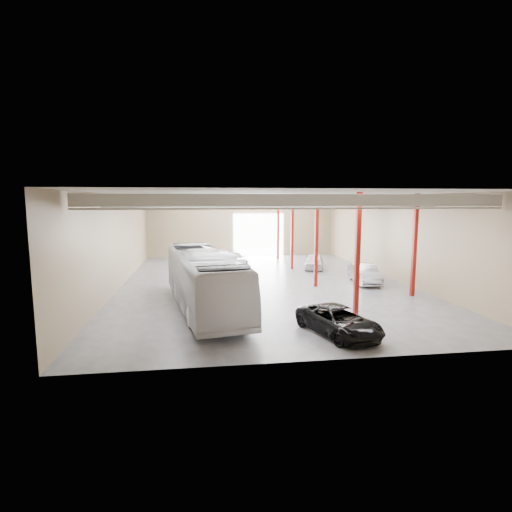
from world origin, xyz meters
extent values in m
cube|color=#444448|center=(0.00, 0.00, 0.00)|extent=(22.00, 32.00, 0.01)
cube|color=beige|center=(0.00, 0.00, 7.00)|extent=(22.00, 32.00, 0.12)
cube|color=#846C53|center=(0.00, 16.00, 3.50)|extent=(22.00, 0.12, 7.00)
cube|color=#846C53|center=(0.00, -16.00, 3.50)|extent=(22.00, 0.12, 7.00)
cube|color=#846C53|center=(-11.00, 0.00, 3.50)|extent=(0.12, 32.00, 7.00)
cube|color=#846C53|center=(11.00, 0.00, 3.50)|extent=(0.12, 32.00, 7.00)
cube|color=white|center=(2.00, 15.85, 2.50)|extent=(6.00, 0.20, 5.00)
cube|color=maroon|center=(3.80, -10.00, 3.50)|extent=(0.25, 0.25, 7.00)
cube|color=maroon|center=(3.80, -2.00, 3.50)|extent=(0.25, 0.25, 7.00)
cube|color=maroon|center=(3.80, 6.00, 3.50)|extent=(0.25, 0.25, 7.00)
cube|color=maroon|center=(3.80, 13.00, 3.50)|extent=(0.25, 0.25, 7.00)
cube|color=maroon|center=(9.50, -6.00, 3.50)|extent=(0.25, 0.25, 7.00)
cube|color=maroon|center=(9.50, 4.00, 3.50)|extent=(0.25, 0.25, 7.00)
cube|color=beige|center=(0.00, -12.00, 6.55)|extent=(21.60, 0.15, 0.60)
cube|color=beige|center=(0.00, -12.00, 6.15)|extent=(21.60, 0.10, 0.10)
cube|color=beige|center=(0.00, -6.00, 6.55)|extent=(21.60, 0.15, 0.60)
cube|color=beige|center=(0.00, -6.00, 6.15)|extent=(21.60, 0.10, 0.10)
cube|color=beige|center=(0.00, 0.00, 6.55)|extent=(21.60, 0.15, 0.60)
cube|color=beige|center=(0.00, 0.00, 6.15)|extent=(21.60, 0.10, 0.10)
cube|color=beige|center=(0.00, 6.00, 6.55)|extent=(21.60, 0.15, 0.60)
cube|color=beige|center=(0.00, 6.00, 6.15)|extent=(21.60, 0.10, 0.10)
cube|color=beige|center=(0.00, 12.00, 6.55)|extent=(21.60, 0.15, 0.60)
cube|color=beige|center=(0.00, 12.00, 6.15)|extent=(21.60, 0.10, 0.10)
imported|color=silver|center=(-4.74, -7.31, 1.80)|extent=(5.16, 13.26, 3.60)
imported|color=black|center=(1.71, -13.00, 0.69)|extent=(3.69, 5.45, 1.39)
imported|color=white|center=(-1.98, -3.00, 0.81)|extent=(2.96, 5.06, 1.62)
imported|color=#A0A0A4|center=(-2.00, 2.20, 0.78)|extent=(2.31, 4.93, 1.56)
imported|color=gray|center=(-1.57, 9.02, 0.67)|extent=(2.85, 4.92, 1.34)
imported|color=#9F9FA3|center=(7.97, -1.48, 0.78)|extent=(2.22, 4.89, 1.56)
imported|color=silver|center=(5.98, 5.86, 0.73)|extent=(2.98, 4.61, 1.46)
camera|label=1|loc=(-4.94, -31.15, 6.52)|focal=28.00mm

